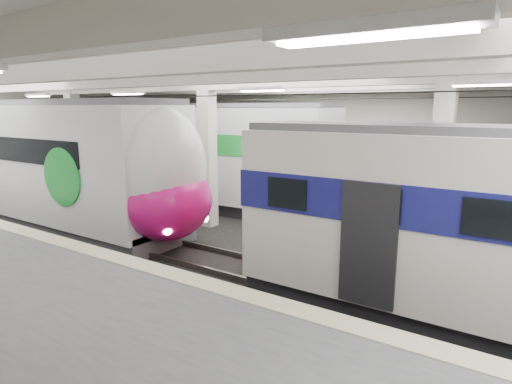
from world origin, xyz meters
The scene contains 3 objects.
station_hall centered at (0.00, -1.74, 3.24)m, with size 36.00×24.00×5.75m.
modern_emu centered at (-7.52, 0.00, 2.29)m, with size 14.58×3.01×4.67m.
far_train centered at (-6.48, 5.50, 2.36)m, with size 14.45×3.55×4.56m.
Camera 1 is at (7.08, -9.11, 4.40)m, focal length 30.00 mm.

